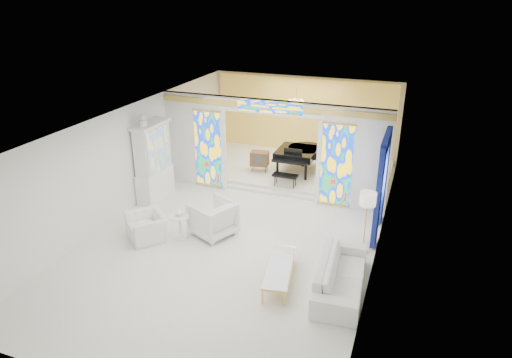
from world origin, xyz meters
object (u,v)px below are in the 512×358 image
at_px(armchair_right, 213,218).
at_px(grand_piano, 301,153).
at_px(coffee_table, 279,267).
at_px(sofa, 341,275).
at_px(tv_console, 260,159).
at_px(armchair_left, 147,227).
at_px(china_cabinet, 154,162).

height_order(armchair_right, grand_piano, grand_piano).
relative_size(armchair_right, grand_piano, 0.42).
xyz_separation_m(coffee_table, grand_piano, (-1.17, 6.07, 0.47)).
bearing_deg(coffee_table, sofa, 8.42).
bearing_deg(armchair_right, coffee_table, 83.07).
distance_m(coffee_table, tv_console, 6.11).
relative_size(armchair_right, sofa, 0.42).
height_order(coffee_table, grand_piano, grand_piano).
bearing_deg(armchair_left, sofa, 35.45).
relative_size(china_cabinet, armchair_right, 2.67).
relative_size(china_cabinet, grand_piano, 1.13).
bearing_deg(armchair_left, armchair_right, 67.36).
height_order(china_cabinet, tv_console, china_cabinet).
bearing_deg(sofa, china_cabinet, 62.85).
height_order(armchair_right, coffee_table, armchair_right).
relative_size(china_cabinet, coffee_table, 1.47).
relative_size(armchair_left, sofa, 0.42).
xyz_separation_m(china_cabinet, armchair_right, (2.61, -1.45, -0.71)).
relative_size(armchair_left, grand_piano, 0.42).
height_order(china_cabinet, armchair_right, china_cabinet).
xyz_separation_m(armchair_right, tv_console, (-0.23, 4.19, 0.17)).
distance_m(armchair_right, grand_piano, 4.81).
distance_m(grand_piano, tv_console, 1.41).
xyz_separation_m(china_cabinet, grand_piano, (3.69, 3.23, -0.33)).
distance_m(china_cabinet, grand_piano, 4.91).
bearing_deg(armchair_right, tv_console, -152.15).
relative_size(sofa, coffee_table, 1.32).
bearing_deg(coffee_table, grand_piano, 100.92).
height_order(armchair_left, grand_piano, grand_piano).
bearing_deg(armchair_right, armchair_left, -38.16).
relative_size(coffee_table, grand_piano, 0.76).
relative_size(armchair_left, armchair_right, 1.00).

